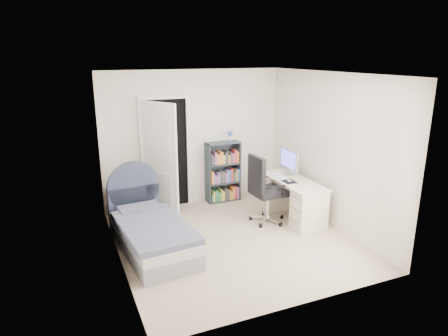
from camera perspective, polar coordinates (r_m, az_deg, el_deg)
name	(u,v)px	position (r m, az deg, el deg)	size (l,w,h in m)	color
room_shell	(234,162)	(5.80, 1.43, 0.90)	(3.50, 3.70, 2.60)	tan
door	(162,156)	(7.06, -8.85, 1.66)	(0.92, 0.73, 2.06)	black
bed	(151,232)	(6.00, -10.37, -8.97)	(1.01, 1.90, 1.13)	gray
nightstand	(122,195)	(7.14, -14.43, -3.71)	(0.43, 0.43, 0.63)	tan
floor_lamp	(156,179)	(7.29, -9.66, -1.63)	(0.20, 0.20, 1.42)	silver
bookcase	(224,174)	(7.67, -0.05, -0.85)	(0.65, 0.28, 1.38)	#323C44
desk	(292,197)	(7.03, 9.74, -4.08)	(0.56, 1.40, 1.15)	#EDE4C7
office_chair	(264,186)	(6.66, 5.68, -2.63)	(0.60, 0.61, 1.17)	silver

